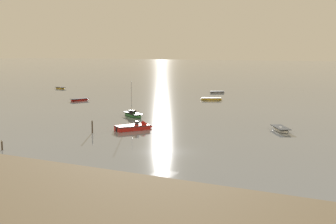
# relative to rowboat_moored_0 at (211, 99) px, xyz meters

# --- Properties ---
(ground_plane) EXTENTS (800.00, 800.00, 0.00)m
(ground_plane) POSITION_rel_rowboat_moored_0_xyz_m (12.92, -49.03, -0.20)
(ground_plane) COLOR gray
(mudflat_shore) EXTENTS (377.86, 19.37, 0.14)m
(mudflat_shore) POSITION_rel_rowboat_moored_0_xyz_m (14.83, -67.87, -0.13)
(mudflat_shore) COLOR #7A6B51
(mudflat_shore) RESTS_ON ground
(rowboat_moored_0) EXTENTS (4.97, 3.37, 0.75)m
(rowboat_moored_0) POSITION_rel_rowboat_moored_0_xyz_m (0.00, 0.00, 0.00)
(rowboat_moored_0) COLOR gold
(rowboat_moored_0) RESTS_ON ground
(rowboat_moored_2) EXTENTS (3.78, 4.84, 0.74)m
(rowboat_moored_2) POSITION_rel_rowboat_moored_0_xyz_m (21.75, -30.60, -0.00)
(rowboat_moored_2) COLOR white
(rowboat_moored_2) RESTS_ON ground
(sailboat_moored_0) EXTENTS (5.52, 4.53, 6.18)m
(sailboat_moored_0) POSITION_rel_rowboat_moored_0_xyz_m (-3.35, -28.47, 0.07)
(sailboat_moored_0) COLOR #23602D
(sailboat_moored_0) RESTS_ON ground
(rowboat_moored_4) EXTENTS (4.12, 2.26, 0.62)m
(rowboat_moored_4) POSITION_rel_rowboat_moored_0_xyz_m (-49.03, 7.59, -0.03)
(rowboat_moored_4) COLOR gold
(rowboat_moored_4) RESTS_ON ground
(motorboat_moored_1) EXTENTS (4.76, 5.60, 1.89)m
(motorboat_moored_1) POSITION_rel_rowboat_moored_0_xyz_m (3.44, -38.55, 0.06)
(motorboat_moored_1) COLOR red
(motorboat_moored_1) RESTS_ON ground
(rowboat_moored_6) EXTENTS (4.02, 3.22, 0.62)m
(rowboat_moored_6) POSITION_rel_rowboat_moored_0_xyz_m (-4.49, 16.08, -0.03)
(rowboat_moored_6) COLOR gray
(rowboat_moored_6) RESTS_ON ground
(rowboat_moored_7) EXTENTS (3.00, 4.61, 0.69)m
(rowboat_moored_7) POSITION_rel_rowboat_moored_0_xyz_m (-25.57, -14.00, -0.02)
(rowboat_moored_7) COLOR red
(rowboat_moored_7) RESTS_ON ground
(mooring_post_near) EXTENTS (0.22, 0.22, 1.89)m
(mooring_post_near) POSITION_rel_rowboat_moored_0_xyz_m (-0.82, -43.42, 0.61)
(mooring_post_near) COLOR #413323
(mooring_post_near) RESTS_ON ground
(mooring_post_left) EXTENTS (0.22, 0.22, 1.22)m
(mooring_post_left) POSITION_rel_rowboat_moored_0_xyz_m (-3.79, -56.35, 0.33)
(mooring_post_left) COLOR #433323
(mooring_post_left) RESTS_ON ground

